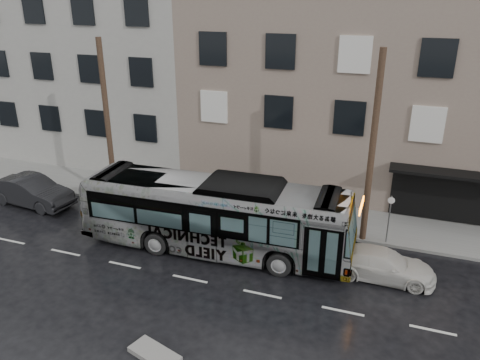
# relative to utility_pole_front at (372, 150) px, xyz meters

# --- Properties ---
(ground) EXTENTS (120.00, 120.00, 0.00)m
(ground) POSITION_rel_utility_pole_front_xyz_m (-6.50, -3.30, -4.65)
(ground) COLOR black
(ground) RESTS_ON ground
(sidewalk) EXTENTS (90.00, 3.60, 0.15)m
(sidewalk) POSITION_rel_utility_pole_front_xyz_m (-6.50, 1.60, -4.58)
(sidewalk) COLOR gray
(sidewalk) RESTS_ON ground
(building_taupe) EXTENTS (20.00, 12.00, 11.00)m
(building_taupe) POSITION_rel_utility_pole_front_xyz_m (-1.50, 9.40, 0.85)
(building_taupe) COLOR gray
(building_taupe) RESTS_ON ground
(building_grey) EXTENTS (26.00, 15.00, 16.00)m
(building_grey) POSITION_rel_utility_pole_front_xyz_m (-24.50, 10.90, 3.35)
(building_grey) COLOR #A8A79F
(building_grey) RESTS_ON ground
(utility_pole_front) EXTENTS (0.30, 0.30, 9.00)m
(utility_pole_front) POSITION_rel_utility_pole_front_xyz_m (0.00, 0.00, 0.00)
(utility_pole_front) COLOR #4F3827
(utility_pole_front) RESTS_ON sidewalk
(utility_pole_rear) EXTENTS (0.30, 0.30, 9.00)m
(utility_pole_rear) POSITION_rel_utility_pole_front_xyz_m (-14.00, 0.00, 0.00)
(utility_pole_rear) COLOR #4F3827
(utility_pole_rear) RESTS_ON sidewalk
(sign_post) EXTENTS (0.06, 0.06, 2.40)m
(sign_post) POSITION_rel_utility_pole_front_xyz_m (1.10, 0.00, -3.30)
(sign_post) COLOR slate
(sign_post) RESTS_ON sidewalk
(bus) EXTENTS (12.78, 3.41, 3.53)m
(bus) POSITION_rel_utility_pole_front_xyz_m (-6.42, -3.09, -2.88)
(bus) COLOR #B2B2B2
(bus) RESTS_ON ground
(white_sedan) EXTENTS (4.42, 1.83, 1.28)m
(white_sedan) POSITION_rel_utility_pole_front_xyz_m (1.06, -2.95, -4.01)
(white_sedan) COLOR silver
(white_sedan) RESTS_ON ground
(dark_sedan) EXTENTS (5.16, 2.21, 1.65)m
(dark_sedan) POSITION_rel_utility_pole_front_xyz_m (-18.10, -2.03, -3.82)
(dark_sedan) COLOR black
(dark_sedan) RESTS_ON ground
(slush_pile) EXTENTS (1.96, 1.30, 0.18)m
(slush_pile) POSITION_rel_utility_pole_front_xyz_m (-5.66, -10.30, -4.56)
(slush_pile) COLOR #9B9993
(slush_pile) RESTS_ON ground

